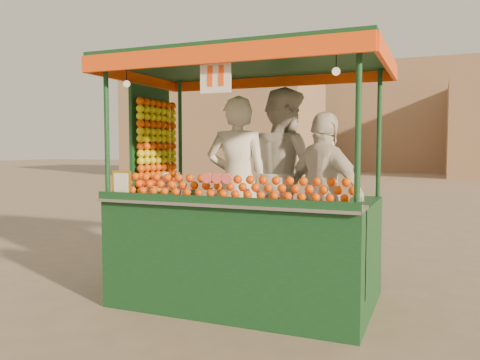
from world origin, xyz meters
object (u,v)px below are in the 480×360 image
at_px(vendor_left, 237,182).
at_px(vendor_middle, 283,176).
at_px(juice_cart, 238,224).
at_px(vendor_right, 324,194).

bearing_deg(vendor_left, vendor_middle, -157.50).
xyz_separation_m(juice_cart, vendor_left, (-0.16, 0.37, 0.40)).
height_order(vendor_middle, vendor_right, vendor_middle).
bearing_deg(vendor_middle, juice_cart, 107.84).
bearing_deg(vendor_middle, vendor_right, -176.10).
bearing_deg(vendor_middle, vendor_left, 75.58).
relative_size(vendor_left, vendor_right, 1.11).
relative_size(vendor_middle, vendor_right, 1.18).
height_order(juice_cart, vendor_middle, juice_cart).
xyz_separation_m(vendor_left, vendor_right, (0.97, -0.07, -0.09)).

